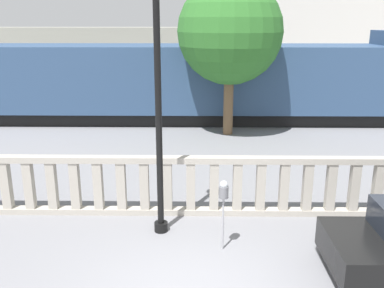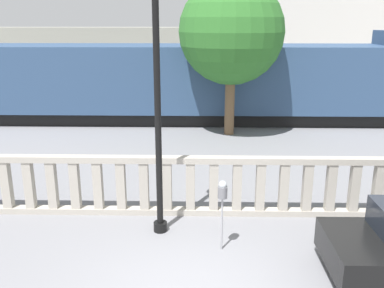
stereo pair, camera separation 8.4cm
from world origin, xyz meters
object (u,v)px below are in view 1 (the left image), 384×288
at_px(parking_meter, 224,194).
at_px(train_near, 146,82).
at_px(lamppost, 157,67).
at_px(tree_left, 230,32).
at_px(train_far, 140,49).

height_order(parking_meter, train_near, train_near).
bearing_deg(lamppost, tree_left, 76.44).
height_order(parking_meter, tree_left, tree_left).
distance_m(parking_meter, train_near, 11.48).
height_order(parking_meter, train_far, train_far).
bearing_deg(train_far, train_near, -81.72).
xyz_separation_m(lamppost, tree_left, (1.96, 8.13, 0.42)).
xyz_separation_m(lamppost, parking_meter, (1.27, -0.73, -2.32)).
relative_size(lamppost, train_near, 0.21).
bearing_deg(train_near, lamppost, -81.74).
distance_m(lamppost, parking_meter, 2.74).
xyz_separation_m(parking_meter, tree_left, (0.69, 8.87, 2.74)).
relative_size(parking_meter, tree_left, 0.24).
bearing_deg(train_near, parking_meter, -75.95).
distance_m(lamppost, train_near, 10.64).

